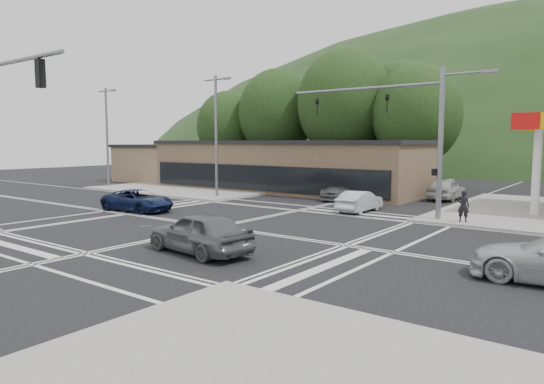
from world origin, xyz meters
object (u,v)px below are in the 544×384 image
Objects in this scene: car_grey_center at (200,232)px; pedestrian at (463,206)px; car_queue_a at (360,201)px; car_queue_b at (446,189)px; car_northbound at (345,189)px; car_blue_west at (138,200)px.

pedestrian reaches higher than car_grey_center.
car_queue_b is at bearing -103.91° from car_queue_a.
car_queue_b is 0.87× the size of car_northbound.
car_blue_west is 21.62m from car_queue_b.
car_northbound reaches higher than car_blue_west.
car_northbound is at bearing 34.98° from car_queue_b.
car_queue_a is 0.73× the size of car_northbound.
car_grey_center reaches higher than car_blue_west.
car_grey_center is at bearing 58.95° from pedestrian.
car_northbound is (-3.74, 5.09, 0.13)m from car_queue_a.
car_queue_b is (2.26, 9.32, 0.14)m from car_queue_a.
car_grey_center is 1.22× the size of car_queue_a.
car_grey_center reaches higher than car_queue_b.
car_blue_west is 13.41m from car_queue_a.
car_queue_b is (13.14, 17.17, 0.12)m from car_blue_west.
car_northbound is at bearing -36.16° from pedestrian.
car_queue_a is at bearing -14.15° from pedestrian.
pedestrian is at bearing -72.15° from car_blue_west.
car_grey_center reaches higher than car_northbound.
pedestrian is (10.04, -6.14, 0.19)m from car_northbound.
pedestrian is (17.18, 6.80, 0.30)m from car_blue_west.
car_grey_center reaches higher than car_queue_a.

